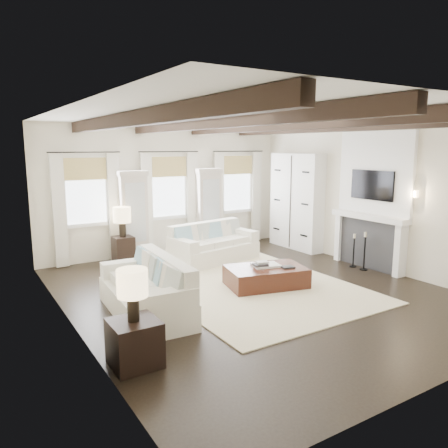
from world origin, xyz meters
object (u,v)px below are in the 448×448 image
sofa_left (149,291)px  ottoman (266,277)px  side_table_front (135,343)px  side_table_back (123,251)px  sofa_back (212,246)px

sofa_left → ottoman: size_ratio=1.49×
ottoman → side_table_front: size_ratio=2.56×
ottoman → side_table_back: bearing=134.4°
sofa_back → sofa_left: 3.46m
sofa_left → side_table_back: size_ratio=3.35×
sofa_back → side_table_back: bearing=157.9°
side_table_front → side_table_back: 4.83m
sofa_left → ottoman: sofa_left is taller
sofa_left → side_table_back: bearing=78.3°
side_table_front → sofa_back: bearing=48.8°
sofa_back → side_table_front: sofa_back is taller
ottoman → sofa_left: bearing=-163.9°
sofa_back → side_table_back: (-1.90, 0.77, -0.04)m
sofa_left → ottoman: bearing=2.6°
side_table_back → ottoman: bearing=-59.1°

